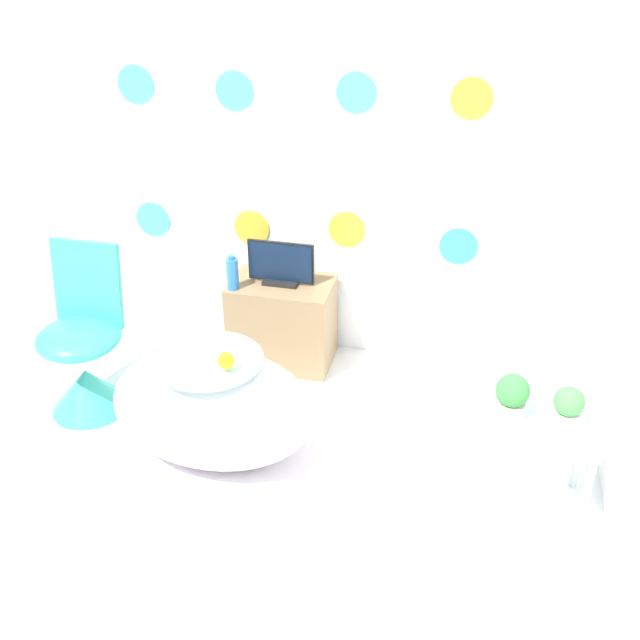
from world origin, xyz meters
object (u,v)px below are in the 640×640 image
Objects in this scene: chair at (85,362)px; potted_plant_right at (568,407)px; tv at (281,265)px; vase at (232,273)px; potted_plant_left at (512,396)px; bathtub at (213,407)px.

chair is 4.47× the size of potted_plant_right.
tv is at bearing 149.04° from potted_plant_right.
chair is 0.91m from vase.
vase is (0.64, 0.55, 0.32)m from chair.
tv is 1.88× the size of potted_plant_right.
vase is (-0.24, -0.13, -0.02)m from tv.
tv is at bearing 145.29° from potted_plant_left.
chair is (-0.79, 0.23, -0.01)m from bathtub.
potted_plant_right is at bearing -5.02° from potted_plant_left.
bathtub is 0.82m from chair.
tv reaches higher than vase.
potted_plant_left is 0.23m from potted_plant_right.
tv reaches higher than bathtub.
potted_plant_left is at bearing 1.22° from bathtub.
potted_plant_right reaches higher than bathtub.
potted_plant_right is (2.38, -0.22, 0.27)m from chair.
potted_plant_left is (1.51, -0.75, -0.05)m from vase.
chair reaches higher than bathtub.
vase reaches higher than potted_plant_right.
potted_plant_left is at bearing -26.50° from vase.
bathtub is at bearing -15.88° from chair.
vase is 0.94× the size of potted_plant_left.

